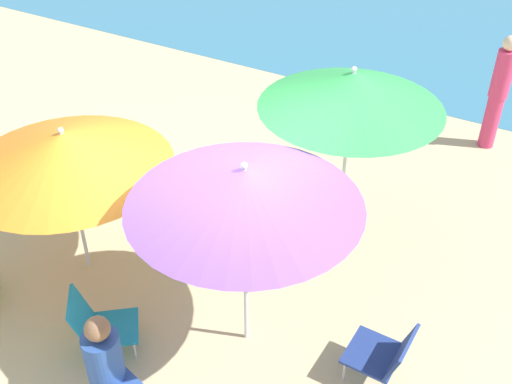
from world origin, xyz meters
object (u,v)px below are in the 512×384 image
beach_chair_b (98,323)px  umbrella_green (352,90)px  beach_chair_c (209,230)px  beach_chair_d (384,353)px  beach_bag (88,194)px  person_a (107,363)px  swim_ring (140,202)px  person_b (499,92)px  umbrella_orange (65,150)px  umbrella_purple (244,187)px

beach_chair_b → umbrella_green: bearing=26.5°
beach_chair_c → beach_chair_d: 2.43m
beach_chair_b → beach_bag: size_ratio=2.14×
beach_chair_c → person_a: size_ratio=0.77×
beach_chair_d → person_a: bearing=36.4°
swim_ring → person_b: bearing=46.5°
umbrella_orange → beach_chair_b: bearing=-41.6°
beach_chair_d → person_b: person_b is taller
person_b → swim_ring: size_ratio=3.94×
beach_chair_d → person_b: size_ratio=0.37×
umbrella_green → beach_chair_b: umbrella_green is taller
umbrella_purple → umbrella_orange: umbrella_purple is taller
beach_chair_b → beach_bag: beach_chair_b is taller
umbrella_green → beach_chair_b: 3.39m
beach_chair_c → umbrella_orange: bearing=11.7°
person_a → person_b: person_b is taller
umbrella_green → swim_ring: (-2.39, -0.76, -1.83)m
umbrella_purple → person_b: (1.20, 4.83, -0.95)m
beach_chair_d → swim_ring: size_ratio=1.45×
beach_chair_d → swim_ring: bearing=-14.1°
umbrella_orange → beach_chair_b: 1.71m
umbrella_orange → beach_chair_d: umbrella_orange is taller
beach_chair_b → swim_ring: (-1.13, 2.00, -0.31)m
person_a → umbrella_green: bearing=90.2°
umbrella_orange → swim_ring: 1.89m
beach_chair_b → swim_ring: bearing=80.7°
umbrella_green → person_b: umbrella_green is taller
person_a → beach_bag: person_a is taller
person_a → person_b: 6.32m
beach_chair_d → beach_bag: bearing=-7.9°
umbrella_green → person_b: 3.24m
beach_chair_b → beach_bag: bearing=96.4°
umbrella_orange → beach_chair_b: umbrella_orange is taller
umbrella_green → beach_chair_c: (-1.14, -1.05, -1.56)m
umbrella_purple → beach_chair_d: 1.99m
umbrella_green → person_b: size_ratio=1.28×
umbrella_purple → swim_ring: umbrella_purple is taller
beach_chair_c → person_a: (0.35, -2.09, 0.17)m
umbrella_green → umbrella_purple: bearing=-93.8°
beach_chair_c → swim_ring: size_ratio=1.81×
beach_chair_c → umbrella_green: bearing=-165.4°
beach_bag → person_b: bearing=44.6°
person_b → umbrella_green: bearing=31.3°
beach_chair_d → person_a: (-1.98, -1.39, 0.15)m
umbrella_purple → person_b: umbrella_purple is taller
beach_bag → beach_chair_d: bearing=-9.2°
umbrella_purple → person_a: umbrella_purple is taller
umbrella_orange → beach_chair_b: size_ratio=2.88×
umbrella_purple → beach_chair_b: 2.02m
person_b → beach_chair_d: bearing=53.1°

